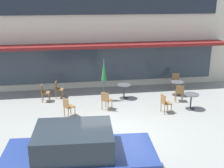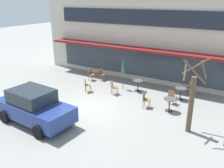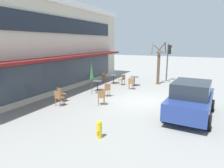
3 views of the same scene
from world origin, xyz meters
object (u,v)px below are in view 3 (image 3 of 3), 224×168
at_px(cafe_table_near_wall, 113,78).
at_px(cafe_chair_4, 131,83).
at_px(cafe_chair_6, 59,97).
at_px(patio_umbrella_green_folded, 92,71).
at_px(traffic_light_pole, 169,56).
at_px(street_tree, 159,65).
at_px(parked_sedan, 191,99).
at_px(cafe_chair_2, 61,94).
at_px(cafe_table_streetside, 134,80).
at_px(cafe_chair_3, 104,76).
at_px(cafe_chair_1, 107,89).
at_px(fire_hydrant, 99,129).
at_px(cafe_table_by_tree, 97,84).
at_px(cafe_chair_0, 101,96).
at_px(cafe_chair_5, 123,79).

distance_m(cafe_table_near_wall, cafe_chair_4, 2.59).
bearing_deg(cafe_chair_6, cafe_table_near_wall, -1.01).
relative_size(patio_umbrella_green_folded, traffic_light_pole, 0.65).
height_order(cafe_chair_6, street_tree, street_tree).
distance_m(cafe_chair_6, parked_sedan, 7.01).
xyz_separation_m(cafe_table_near_wall, cafe_chair_2, (-6.30, 0.55, 0.01)).
height_order(cafe_table_streetside, parked_sedan, parked_sedan).
distance_m(patio_umbrella_green_folded, cafe_chair_3, 4.63).
bearing_deg(traffic_light_pole, cafe_chair_4, 157.25).
relative_size(cafe_chair_1, cafe_chair_4, 1.00).
distance_m(cafe_chair_6, fire_hydrant, 4.60).
distance_m(cafe_chair_2, parked_sedan, 7.33).
bearing_deg(cafe_chair_2, cafe_chair_3, 4.51).
distance_m(cafe_table_near_wall, cafe_table_by_tree, 2.90).
distance_m(cafe_chair_0, cafe_chair_5, 5.64).
relative_size(cafe_table_near_wall, fire_hydrant, 1.08).
distance_m(cafe_table_near_wall, parked_sedan, 8.69).
bearing_deg(cafe_chair_1, cafe_table_streetside, -7.51).
xyz_separation_m(cafe_chair_6, street_tree, (8.40, -3.68, 1.13)).
relative_size(cafe_table_near_wall, cafe_chair_1, 0.85).
bearing_deg(cafe_chair_6, traffic_light_pole, -22.56).
xyz_separation_m(cafe_table_by_tree, cafe_chair_6, (-4.08, 0.18, 0.01)).
distance_m(cafe_chair_1, cafe_chair_2, 3.01).
relative_size(cafe_chair_6, traffic_light_pole, 0.26).
bearing_deg(traffic_light_pole, parked_sedan, -162.81).
xyz_separation_m(cafe_chair_2, fire_hydrant, (-3.05, -4.37, -0.17)).
distance_m(cafe_chair_5, parked_sedan, 7.81).
relative_size(cafe_table_near_wall, cafe_chair_3, 0.85).
distance_m(cafe_table_streetside, cafe_chair_0, 5.74).
height_order(cafe_table_near_wall, cafe_table_streetside, same).
bearing_deg(cafe_table_near_wall, cafe_chair_4, -123.05).
height_order(cafe_table_streetside, cafe_chair_3, cafe_chair_3).
xyz_separation_m(cafe_table_streetside, traffic_light_pole, (3.15, -2.12, 1.78)).
distance_m(cafe_chair_5, fire_hydrant, 9.55).
relative_size(cafe_table_near_wall, cafe_table_by_tree, 1.00).
distance_m(cafe_table_streetside, cafe_chair_3, 3.05).
relative_size(cafe_chair_3, street_tree, 0.25).
bearing_deg(cafe_table_by_tree, street_tree, -39.07).
relative_size(cafe_chair_2, traffic_light_pole, 0.26).
distance_m(cafe_chair_1, cafe_chair_6, 3.34).
xyz_separation_m(cafe_chair_0, cafe_chair_6, (-1.19, 2.09, 0.00)).
bearing_deg(cafe_chair_2, cafe_chair_1, -40.99).
height_order(cafe_chair_0, cafe_chair_3, same).
height_order(cafe_chair_5, parked_sedan, parked_sedan).
xyz_separation_m(cafe_table_near_wall, traffic_light_pole, (3.09, -4.07, 1.78)).
bearing_deg(cafe_chair_4, cafe_table_by_tree, 125.12).
bearing_deg(fire_hydrant, cafe_chair_4, 11.72).
height_order(cafe_chair_2, cafe_chair_5, same).
bearing_deg(cafe_chair_4, cafe_chair_1, 163.96).
bearing_deg(cafe_chair_0, patio_umbrella_green_folded, 43.57).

